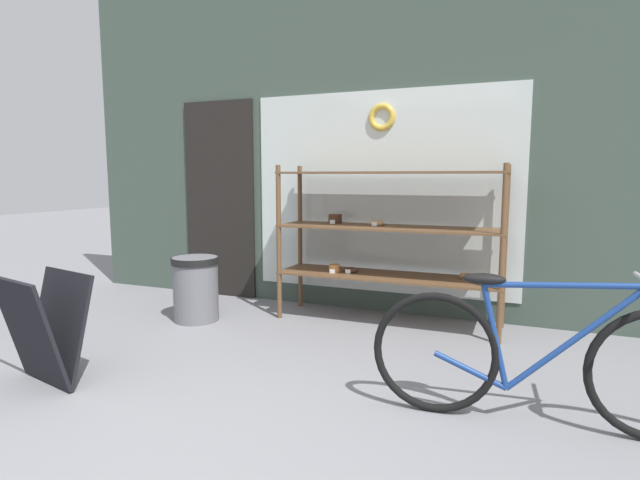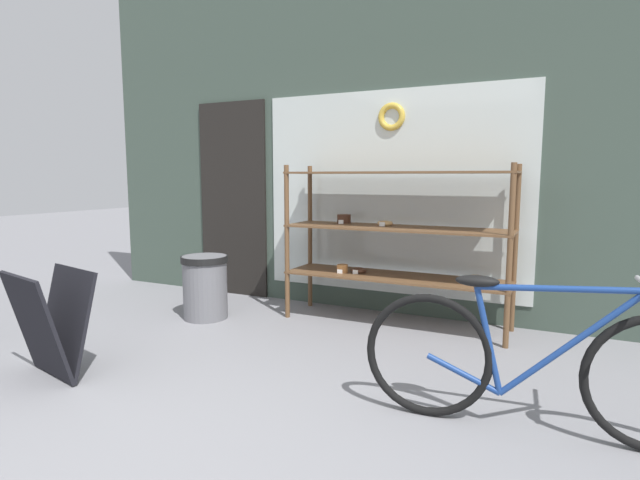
# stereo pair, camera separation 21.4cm
# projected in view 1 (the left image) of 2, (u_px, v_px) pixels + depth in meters

# --- Properties ---
(ground_plane) EXTENTS (30.00, 30.00, 0.00)m
(ground_plane) POSITION_uv_depth(u_px,v_px,m) (161.00, 467.00, 2.25)
(ground_plane) COLOR gray
(storefront_facade) EXTENTS (6.38, 0.13, 3.99)m
(storefront_facade) POSITION_uv_depth(u_px,v_px,m) (360.00, 109.00, 4.75)
(storefront_facade) COLOR #3D4C42
(storefront_facade) RESTS_ON ground_plane
(display_case) EXTENTS (1.96, 0.51, 1.41)m
(display_case) POSITION_uv_depth(u_px,v_px,m) (387.00, 230.00, 4.39)
(display_case) COLOR brown
(display_case) RESTS_ON ground_plane
(bicycle) EXTENTS (1.75, 0.46, 0.81)m
(bicycle) POSITION_uv_depth(u_px,v_px,m) (539.00, 359.00, 2.58)
(bicycle) COLOR black
(bicycle) RESTS_ON ground_plane
(sandwich_board) EXTENTS (0.62, 0.49, 0.69)m
(sandwich_board) POSITION_uv_depth(u_px,v_px,m) (45.00, 329.00, 3.12)
(sandwich_board) COLOR black
(sandwich_board) RESTS_ON ground_plane
(trash_bin) EXTENTS (0.43, 0.43, 0.58)m
(trash_bin) POSITION_uv_depth(u_px,v_px,m) (196.00, 286.00, 4.52)
(trash_bin) COLOR slate
(trash_bin) RESTS_ON ground_plane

